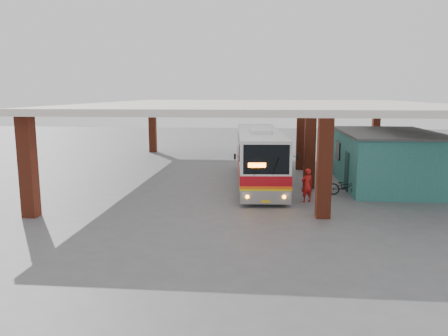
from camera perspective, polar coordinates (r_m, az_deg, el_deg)
ground at (r=22.04m, az=3.94°, el=-4.07°), size 90.00×90.00×0.00m
brick_columns at (r=26.60m, az=7.32°, el=3.03°), size 20.10×21.60×4.35m
canopy_roof at (r=27.91m, az=5.39°, el=8.17°), size 21.00×23.00×0.30m
shop_building at (r=26.62m, az=20.53°, el=1.16°), size 5.20×8.20×3.11m
coach_bus at (r=25.53m, az=4.59°, el=1.61°), size 3.18×11.53×3.32m
motorcycle at (r=23.47m, az=15.57°, el=-2.36°), size 1.91×1.11×0.95m
pedestrian at (r=21.62m, az=10.78°, el=-2.23°), size 0.71×0.60×1.66m
red_chair at (r=29.23m, az=13.19°, el=-0.06°), size 0.52×0.52×0.87m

